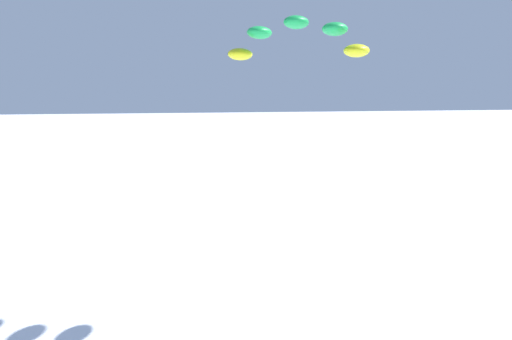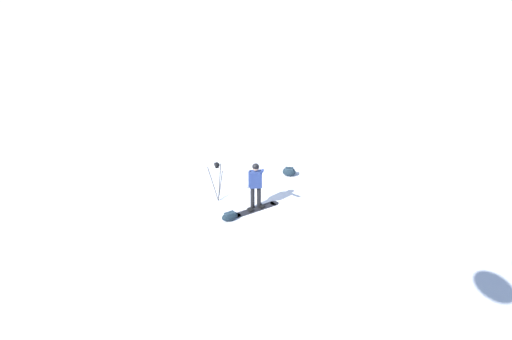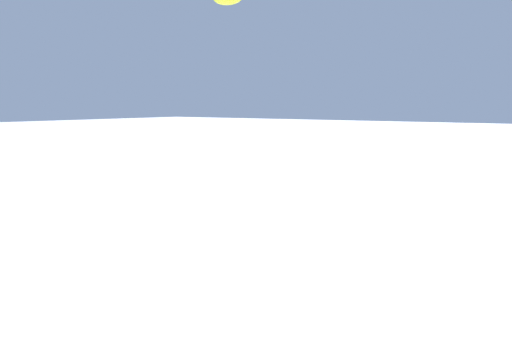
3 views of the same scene
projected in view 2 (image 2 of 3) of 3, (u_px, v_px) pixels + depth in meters
name	position (u px, v px, depth m)	size (l,w,h in m)	color
ground_plane	(258.00, 198.00, 15.71)	(300.00, 300.00, 0.00)	white
snowboarder	(256.00, 181.00, 14.65)	(0.48, 0.77, 1.71)	black
snowboard	(256.00, 209.00, 14.99)	(1.81, 0.38, 0.10)	black
gear_bag_large	(230.00, 216.00, 14.35)	(0.58, 0.33, 0.28)	#192833
camera_tripod	(217.00, 174.00, 15.08)	(0.54, 0.57, 1.47)	#262628
gear_bag_small	(289.00, 172.00, 17.17)	(0.61, 0.60, 0.35)	#192833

